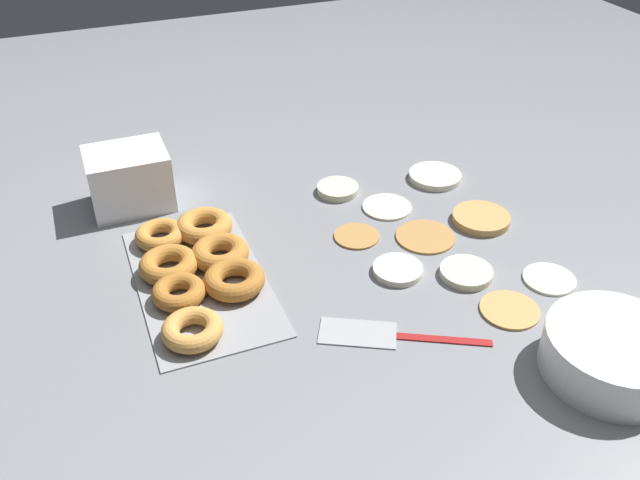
{
  "coord_description": "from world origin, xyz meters",
  "views": [
    {
      "loc": [
        0.89,
        -0.45,
        0.72
      ],
      "look_at": [
        -0.01,
        -0.09,
        0.04
      ],
      "focal_mm": 38.0,
      "sensor_mm": 36.0,
      "label": 1
    }
  ],
  "objects_px": {
    "pancake_0": "(387,206)",
    "pancake_1": "(426,237)",
    "pancake_6": "(466,273)",
    "pancake_9": "(338,189)",
    "pancake_2": "(435,176)",
    "spatula": "(377,334)",
    "pancake_8": "(398,270)",
    "pancake_5": "(358,235)",
    "container_stack": "(129,179)",
    "pancake_7": "(549,278)",
    "batter_bowl": "(613,354)",
    "pancake_4": "(510,309)",
    "donut_tray": "(198,267)",
    "pancake_3": "(481,218)"
  },
  "relations": [
    {
      "from": "pancake_0",
      "to": "pancake_1",
      "type": "height_order",
      "value": "same"
    },
    {
      "from": "pancake_6",
      "to": "pancake_9",
      "type": "xyz_separation_m",
      "value": [
        -0.34,
        -0.1,
        0.0
      ]
    },
    {
      "from": "pancake_2",
      "to": "pancake_6",
      "type": "xyz_separation_m",
      "value": [
        0.31,
        -0.12,
        -0.0
      ]
    },
    {
      "from": "pancake_1",
      "to": "spatula",
      "type": "xyz_separation_m",
      "value": [
        0.2,
        -0.2,
        -0.0
      ]
    },
    {
      "from": "pancake_8",
      "to": "spatula",
      "type": "bearing_deg",
      "value": -38.31
    },
    {
      "from": "pancake_1",
      "to": "pancake_5",
      "type": "relative_size",
      "value": 1.3
    },
    {
      "from": "pancake_0",
      "to": "container_stack",
      "type": "xyz_separation_m",
      "value": [
        -0.2,
        -0.47,
        0.05
      ]
    },
    {
      "from": "pancake_1",
      "to": "pancake_7",
      "type": "height_order",
      "value": "same"
    },
    {
      "from": "pancake_9",
      "to": "container_stack",
      "type": "height_order",
      "value": "container_stack"
    },
    {
      "from": "pancake_1",
      "to": "batter_bowl",
      "type": "bearing_deg",
      "value": 11.64
    },
    {
      "from": "pancake_4",
      "to": "donut_tray",
      "type": "bearing_deg",
      "value": -121.96
    },
    {
      "from": "pancake_3",
      "to": "pancake_5",
      "type": "bearing_deg",
      "value": -99.56
    },
    {
      "from": "pancake_8",
      "to": "spatula",
      "type": "distance_m",
      "value": 0.16
    },
    {
      "from": "pancake_3",
      "to": "donut_tray",
      "type": "distance_m",
      "value": 0.55
    },
    {
      "from": "pancake_1",
      "to": "pancake_3",
      "type": "bearing_deg",
      "value": 95.58
    },
    {
      "from": "pancake_1",
      "to": "pancake_2",
      "type": "height_order",
      "value": "pancake_2"
    },
    {
      "from": "pancake_4",
      "to": "pancake_5",
      "type": "bearing_deg",
      "value": -153.35
    },
    {
      "from": "pancake_3",
      "to": "pancake_9",
      "type": "distance_m",
      "value": 0.29
    },
    {
      "from": "pancake_0",
      "to": "pancake_3",
      "type": "distance_m",
      "value": 0.18
    },
    {
      "from": "pancake_3",
      "to": "pancake_7",
      "type": "distance_m",
      "value": 0.2
    },
    {
      "from": "pancake_1",
      "to": "pancake_5",
      "type": "distance_m",
      "value": 0.13
    },
    {
      "from": "donut_tray",
      "to": "pancake_4",
      "type": "bearing_deg",
      "value": 58.04
    },
    {
      "from": "pancake_8",
      "to": "pancake_7",
      "type": "bearing_deg",
      "value": 63.71
    },
    {
      "from": "pancake_2",
      "to": "pancake_8",
      "type": "bearing_deg",
      "value": -40.27
    },
    {
      "from": "pancake_8",
      "to": "container_stack",
      "type": "bearing_deg",
      "value": -135.53
    },
    {
      "from": "batter_bowl",
      "to": "spatula",
      "type": "height_order",
      "value": "batter_bowl"
    },
    {
      "from": "pancake_3",
      "to": "donut_tray",
      "type": "height_order",
      "value": "donut_tray"
    },
    {
      "from": "pancake_5",
      "to": "pancake_6",
      "type": "xyz_separation_m",
      "value": [
        0.18,
        0.13,
        0.0
      ]
    },
    {
      "from": "pancake_2",
      "to": "pancake_4",
      "type": "bearing_deg",
      "value": -13.39
    },
    {
      "from": "pancake_9",
      "to": "pancake_0",
      "type": "bearing_deg",
      "value": 36.36
    },
    {
      "from": "pancake_5",
      "to": "pancake_8",
      "type": "relative_size",
      "value": 0.98
    },
    {
      "from": "pancake_4",
      "to": "spatula",
      "type": "relative_size",
      "value": 0.38
    },
    {
      "from": "pancake_3",
      "to": "pancake_8",
      "type": "bearing_deg",
      "value": -69.18
    },
    {
      "from": "container_stack",
      "to": "pancake_4",
      "type": "bearing_deg",
      "value": 42.72
    },
    {
      "from": "batter_bowl",
      "to": "pancake_0",
      "type": "bearing_deg",
      "value": -168.87
    },
    {
      "from": "pancake_2",
      "to": "donut_tray",
      "type": "height_order",
      "value": "donut_tray"
    },
    {
      "from": "pancake_6",
      "to": "batter_bowl",
      "type": "xyz_separation_m",
      "value": [
        0.27,
        0.07,
        0.03
      ]
    },
    {
      "from": "pancake_5",
      "to": "donut_tray",
      "type": "height_order",
      "value": "donut_tray"
    },
    {
      "from": "pancake_5",
      "to": "pancake_7",
      "type": "relative_size",
      "value": 0.95
    },
    {
      "from": "pancake_6",
      "to": "pancake_7",
      "type": "distance_m",
      "value": 0.14
    },
    {
      "from": "pancake_3",
      "to": "pancake_0",
      "type": "bearing_deg",
      "value": -127.2
    },
    {
      "from": "batter_bowl",
      "to": "container_stack",
      "type": "distance_m",
      "value": 0.92
    },
    {
      "from": "pancake_6",
      "to": "pancake_9",
      "type": "distance_m",
      "value": 0.35
    },
    {
      "from": "batter_bowl",
      "to": "spatula",
      "type": "xyz_separation_m",
      "value": [
        -0.19,
        -0.28,
        -0.03
      ]
    },
    {
      "from": "pancake_3",
      "to": "donut_tray",
      "type": "bearing_deg",
      "value": -93.78
    },
    {
      "from": "pancake_6",
      "to": "spatula",
      "type": "bearing_deg",
      "value": -69.49
    },
    {
      "from": "pancake_0",
      "to": "pancake_7",
      "type": "distance_m",
      "value": 0.35
    },
    {
      "from": "pancake_6",
      "to": "donut_tray",
      "type": "xyz_separation_m",
      "value": [
        -0.17,
        -0.43,
        0.01
      ]
    },
    {
      "from": "pancake_6",
      "to": "container_stack",
      "type": "height_order",
      "value": "container_stack"
    },
    {
      "from": "pancake_6",
      "to": "batter_bowl",
      "type": "distance_m",
      "value": 0.28
    }
  ]
}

